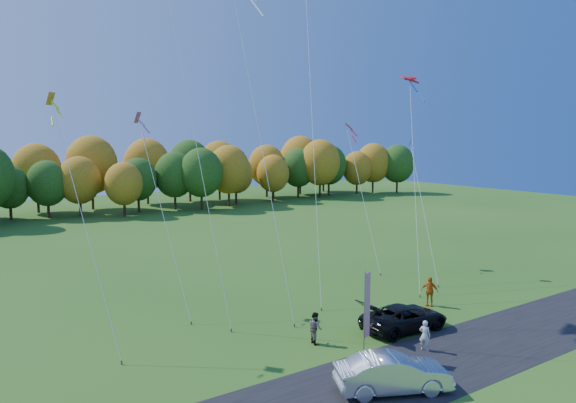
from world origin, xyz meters
TOP-DOWN VIEW (x-y plane):
  - ground at (0.00, 0.00)m, footprint 160.00×160.00m
  - asphalt_strip at (0.00, -4.00)m, footprint 90.00×6.00m
  - tree_line at (0.00, 55.00)m, footprint 116.00×12.00m
  - black_suv at (3.86, 0.08)m, footprint 5.37×2.70m
  - silver_sedan at (-2.22, -4.95)m, footprint 5.22×3.72m
  - person_tailgate_a at (2.49, -2.60)m, footprint 0.58×0.68m
  - person_tailgate_b at (-1.48, 1.41)m, footprint 0.79×0.93m
  - person_east at (8.54, 2.32)m, footprint 0.98×1.20m
  - feather_flag at (-0.51, -1.45)m, footprint 0.55×0.24m
  - kite_delta_blue at (-5.09, 9.99)m, footprint 3.08×9.92m
  - kite_parafoil_orange at (5.56, 10.94)m, footprint 8.60×11.51m
  - kite_delta_red at (-0.44, 8.71)m, footprint 2.47×9.70m
  - kite_parafoil_rainbow at (12.76, 7.66)m, footprint 8.31×8.12m
  - kite_diamond_yellow at (-11.44, 7.68)m, footprint 1.88×6.75m
  - kite_diamond_white at (12.31, 12.89)m, footprint 2.34×6.94m
  - kite_diamond_pink at (-5.77, 11.33)m, footprint 1.21×7.31m
  - kite_diamond_blue_low at (13.65, 7.47)m, footprint 2.94×5.79m

SIDE VIEW (x-z plane):
  - ground at x=0.00m, z-range 0.00..0.00m
  - tree_line at x=0.00m, z-range -5.00..5.00m
  - asphalt_strip at x=0.00m, z-range 0.00..0.01m
  - black_suv at x=3.86m, z-range 0.00..1.46m
  - person_tailgate_a at x=2.49m, z-range 0.00..1.58m
  - silver_sedan at x=-2.22m, z-range 0.00..1.64m
  - person_tailgate_b at x=-1.48m, z-range 0.00..1.68m
  - person_east at x=8.54m, z-range 0.00..1.90m
  - feather_flag at x=-0.51m, z-range 0.49..4.86m
  - kite_diamond_blue_low at x=13.65m, z-range -0.21..10.73m
  - kite_diamond_white at x=12.31m, z-range -0.19..12.52m
  - kite_diamond_pink at x=-5.77m, z-range 0.03..12.81m
  - kite_diamond_yellow at x=-11.44m, z-range -0.17..13.38m
  - kite_parafoil_rainbow at x=12.76m, z-range -0.19..15.90m
  - kite_delta_red at x=-0.44m, z-range 0.34..23.57m
  - kite_parafoil_orange at x=5.56m, z-range -0.22..25.31m
  - kite_delta_blue at x=-5.09m, z-range 0.15..32.60m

